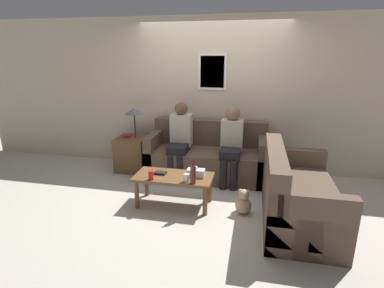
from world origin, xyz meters
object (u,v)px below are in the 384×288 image
(couch_main, at_px, (207,157))
(wine_bottle, at_px, (193,174))
(drinking_glass, at_px, (186,178))
(teddy_bear, at_px, (243,203))
(coffee_table, at_px, (174,180))
(person_left, at_px, (180,137))
(couch_side, at_px, (295,197))
(person_right, at_px, (231,141))

(couch_main, bearing_deg, wine_bottle, -88.62)
(drinking_glass, height_order, teddy_bear, drinking_glass)
(coffee_table, relative_size, wine_bottle, 3.10)
(couch_main, bearing_deg, person_left, -162.29)
(coffee_table, xyz_separation_m, teddy_bear, (0.94, -0.03, -0.22))
(drinking_glass, distance_m, person_left, 1.22)
(couch_side, relative_size, person_right, 1.31)
(couch_main, xyz_separation_m, person_left, (-0.44, -0.14, 0.36))
(couch_side, bearing_deg, person_left, 57.98)
(couch_side, xyz_separation_m, person_left, (-1.72, 1.07, 0.36))
(drinking_glass, bearing_deg, person_left, 108.18)
(couch_main, distance_m, person_right, 0.57)
(person_right, relative_size, teddy_bear, 3.67)
(couch_side, height_order, drinking_glass, couch_side)
(couch_side, bearing_deg, person_right, 40.53)
(coffee_table, height_order, wine_bottle, wine_bottle)
(couch_side, relative_size, drinking_glass, 14.92)
(person_left, distance_m, person_right, 0.84)
(drinking_glass, height_order, person_left, person_left)
(wine_bottle, relative_size, person_left, 0.27)
(couch_main, relative_size, person_right, 1.58)
(drinking_glass, xyz_separation_m, teddy_bear, (0.72, 0.13, -0.34))
(wine_bottle, bearing_deg, person_right, 71.73)
(couch_side, relative_size, coffee_table, 1.53)
(couch_side, bearing_deg, teddy_bear, 84.90)
(coffee_table, bearing_deg, drinking_glass, -36.73)
(couch_main, height_order, couch_side, same)
(couch_main, xyz_separation_m, coffee_table, (-0.27, -1.13, 0.04))
(wine_bottle, height_order, teddy_bear, wine_bottle)
(couch_main, distance_m, teddy_bear, 1.35)
(coffee_table, height_order, person_left, person_left)
(wine_bottle, height_order, person_left, person_left)
(couch_main, distance_m, coffee_table, 1.16)
(couch_side, xyz_separation_m, person_right, (-0.88, 1.03, 0.36))
(couch_main, height_order, person_right, person_right)
(coffee_table, xyz_separation_m, person_right, (0.68, 0.94, 0.32))
(coffee_table, relative_size, person_left, 0.84)
(person_left, bearing_deg, person_right, -3.23)
(couch_main, distance_m, person_left, 0.58)
(coffee_table, distance_m, wine_bottle, 0.41)
(wine_bottle, xyz_separation_m, drinking_glass, (-0.09, 0.03, -0.07))
(coffee_table, bearing_deg, couch_main, 76.33)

